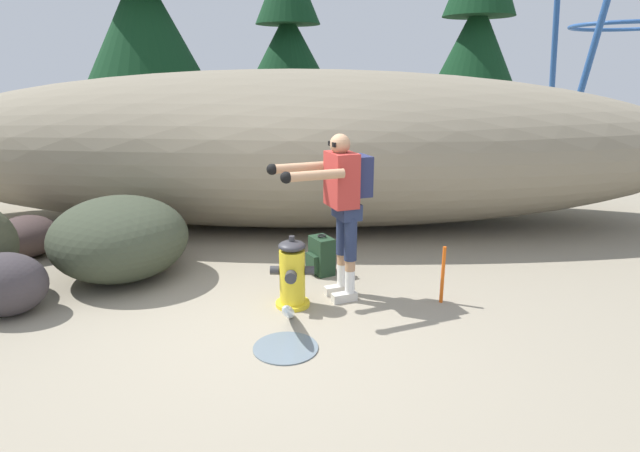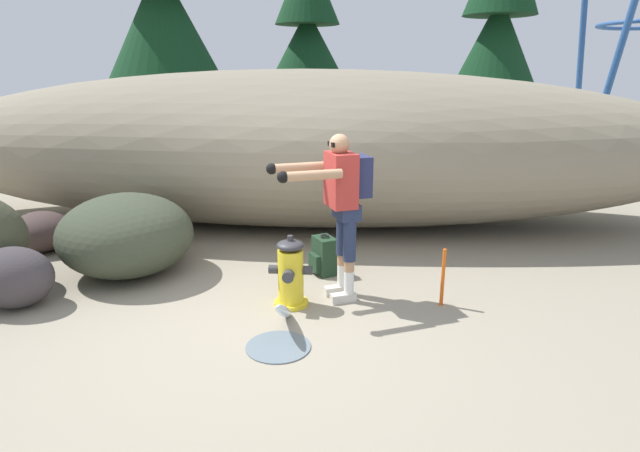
{
  "view_description": "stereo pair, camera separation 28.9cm",
  "coord_description": "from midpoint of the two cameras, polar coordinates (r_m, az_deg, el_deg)",
  "views": [
    {
      "loc": [
        0.58,
        -4.54,
        2.27
      ],
      "look_at": [
        0.47,
        0.59,
        0.75
      ],
      "focal_mm": 29.31,
      "sensor_mm": 36.0,
      "label": 1
    },
    {
      "loc": [
        0.87,
        -4.52,
        2.27
      ],
      "look_at": [
        0.47,
        0.59,
        0.75
      ],
      "focal_mm": 29.31,
      "sensor_mm": 36.0,
      "label": 2
    }
  ],
  "objects": [
    {
      "name": "pine_tree_far_left",
      "position": [
        11.5,
        -19.6,
        21.6
      ],
      "size": [
        2.81,
        2.81,
        6.16
      ],
      "color": "#47331E",
      "rests_on": "ground_plane"
    },
    {
      "name": "fire_hydrant",
      "position": [
        5.22,
        -4.65,
        -5.32
      ],
      "size": [
        0.44,
        0.39,
        0.73
      ],
      "color": "yellow",
      "rests_on": "ground_plane"
    },
    {
      "name": "pine_tree_center",
      "position": [
        12.47,
        16.1,
        19.46
      ],
      "size": [
        2.38,
        2.38,
        5.52
      ],
      "color": "#47331E",
      "rests_on": "ground_plane"
    },
    {
      "name": "spare_backpack",
      "position": [
        6.07,
        -1.23,
        -3.29
      ],
      "size": [
        0.36,
        0.36,
        0.47
      ],
      "rotation": [
        0.0,
        0.0,
        3.67
      ],
      "color": "#1E3823",
      "rests_on": "ground_plane"
    },
    {
      "name": "boulder_outlier",
      "position": [
        7.68,
        -30.27,
        -0.97
      ],
      "size": [
        0.85,
        0.84,
        0.52
      ],
      "primitive_type": "ellipsoid",
      "rotation": [
        0.0,
        0.0,
        0.09
      ],
      "color": "#443533",
      "rests_on": "ground_plane"
    },
    {
      "name": "hydrant_water_jet",
      "position": [
        4.74,
        -5.34,
        -10.53
      ],
      "size": [
        0.56,
        0.99,
        0.49
      ],
      "color": "silver",
      "rests_on": "ground_plane"
    },
    {
      "name": "boulder_large",
      "position": [
        6.35,
        -22.27,
        -1.24
      ],
      "size": [
        1.65,
        1.64,
        0.94
      ],
      "primitive_type": "ellipsoid",
      "rotation": [
        0.0,
        0.0,
        6.19
      ],
      "color": "#383F2F",
      "rests_on": "ground_plane"
    },
    {
      "name": "utility_worker",
      "position": [
        5.16,
        0.76,
        3.27
      ],
      "size": [
        1.04,
        0.74,
        1.7
      ],
      "rotation": [
        0.0,
        0.0,
        -2.74
      ],
      "color": "beige",
      "rests_on": "ground_plane"
    },
    {
      "name": "boulder_small",
      "position": [
        5.96,
        -32.36,
        -5.41
      ],
      "size": [
        0.8,
        0.66,
        0.62
      ],
      "primitive_type": "ellipsoid",
      "rotation": [
        0.0,
        0.0,
        3.13
      ],
      "color": "#3D373A",
      "rests_on": "ground_plane"
    },
    {
      "name": "ground_plane",
      "position": [
        5.13,
        -7.17,
        -10.17
      ],
      "size": [
        56.0,
        56.0,
        0.04
      ],
      "primitive_type": "cube",
      "color": "gray"
    },
    {
      "name": "survey_stake",
      "position": [
        5.4,
        11.77,
        -5.26
      ],
      "size": [
        0.04,
        0.04,
        0.6
      ],
      "primitive_type": "cylinder",
      "color": "#E55914",
      "rests_on": "ground_plane"
    },
    {
      "name": "dirt_embankment",
      "position": [
        7.98,
        -4.09,
        8.43
      ],
      "size": [
        12.15,
        3.2,
        2.31
      ],
      "primitive_type": "ellipsoid",
      "color": "gray",
      "rests_on": "ground_plane"
    },
    {
      "name": "pine_tree_left",
      "position": [
        13.36,
        -4.15,
        19.76
      ],
      "size": [
        2.39,
        2.39,
        5.15
      ],
      "color": "#47331E",
      "rests_on": "ground_plane"
    }
  ]
}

